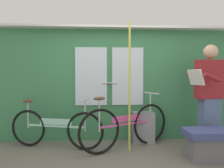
% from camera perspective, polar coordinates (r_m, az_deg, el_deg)
% --- Properties ---
extents(ground_plane, '(6.01, 3.98, 0.04)m').
position_cam_1_polar(ground_plane, '(3.23, 4.15, -20.89)').
color(ground_plane, '#666056').
extents(train_door_wall, '(5.01, 0.28, 2.17)m').
position_cam_1_polar(train_door_wall, '(4.14, 1.97, 0.67)').
color(train_door_wall, '#387A4C').
rests_on(train_door_wall, ground_plane).
extents(bicycle_near_door, '(1.65, 0.59, 0.86)m').
position_cam_1_polar(bicycle_near_door, '(3.87, -14.89, -11.26)').
color(bicycle_near_door, black).
rests_on(bicycle_near_door, ground_plane).
extents(bicycle_leaning_behind, '(1.60, 0.87, 0.94)m').
position_cam_1_polar(bicycle_leaning_behind, '(3.71, 3.82, -11.13)').
color(bicycle_leaning_behind, black).
rests_on(bicycle_leaning_behind, ground_plane).
extents(passenger_reading_newspaper, '(0.62, 0.56, 1.77)m').
position_cam_1_polar(passenger_reading_newspaper, '(3.96, 24.53, -2.49)').
color(passenger_reading_newspaper, slate).
rests_on(passenger_reading_newspaper, ground_plane).
extents(trash_bin_by_wall, '(0.39, 0.28, 0.57)m').
position_cam_1_polar(trash_bin_by_wall, '(4.11, 8.25, -11.33)').
color(trash_bin_by_wall, gray).
rests_on(trash_bin_by_wall, ground_plane).
extents(handrail_pole, '(0.04, 0.04, 2.13)m').
position_cam_1_polar(handrail_pole, '(3.52, 4.69, -0.77)').
color(handrail_pole, '#C6C14C').
rests_on(handrail_pole, ground_plane).
extents(bench_seat_corner, '(0.70, 0.44, 0.45)m').
position_cam_1_polar(bench_seat_corner, '(3.59, 24.32, -14.29)').
color(bench_seat_corner, '#3D477F').
rests_on(bench_seat_corner, ground_plane).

